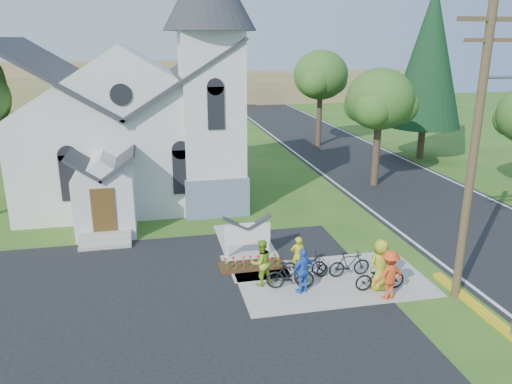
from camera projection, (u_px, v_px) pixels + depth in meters
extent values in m
plane|color=#2C5A19|center=(297.00, 291.00, 17.82)|extent=(120.00, 120.00, 0.00)
cube|color=black|center=(87.00, 348.00, 14.55)|extent=(20.00, 16.00, 0.02)
cube|color=black|center=(375.00, 171.00, 33.84)|extent=(8.00, 90.00, 0.02)
cube|color=#A09B90|center=(332.00, 280.00, 18.58)|extent=(7.00, 4.00, 0.05)
cube|color=silver|center=(130.00, 153.00, 28.03)|extent=(11.00, 9.00, 5.00)
cube|color=slate|center=(214.00, 190.00, 26.25)|extent=(3.20, 3.20, 2.00)
cube|color=silver|center=(212.00, 124.00, 25.22)|extent=(3.00, 3.00, 9.00)
cube|color=silver|center=(106.00, 204.00, 22.82)|extent=(2.60, 2.40, 2.80)
cube|color=#553818|center=(103.00, 210.00, 21.65)|extent=(1.00, 0.10, 2.00)
cube|color=#A09B90|center=(247.00, 256.00, 20.56)|extent=(2.20, 0.40, 0.10)
cube|color=white|center=(227.00, 247.00, 20.24)|extent=(0.12, 0.12, 1.00)
cube|color=white|center=(267.00, 243.00, 20.58)|extent=(0.12, 0.12, 1.00)
cube|color=white|center=(247.00, 234.00, 20.26)|extent=(1.90, 0.14, 0.90)
cube|color=#37220F|center=(252.00, 266.00, 19.72)|extent=(2.60, 1.10, 0.07)
cylinder|color=#473523|center=(473.00, 157.00, 16.01)|extent=(0.28, 0.28, 10.00)
cube|color=#473523|center=(491.00, 19.00, 14.77)|extent=(2.20, 0.14, 0.14)
cube|color=#473523|center=(488.00, 40.00, 14.95)|extent=(1.60, 0.12, 0.12)
cylinder|color=#37281E|center=(376.00, 153.00, 30.14)|extent=(0.44, 0.44, 4.05)
ellipsoid|color=#2F571D|center=(380.00, 99.00, 29.19)|extent=(4.00, 4.00, 3.60)
cylinder|color=#37281E|center=(319.00, 119.00, 41.39)|extent=(0.44, 0.44, 4.50)
ellipsoid|color=#2F571D|center=(321.00, 75.00, 40.34)|extent=(4.40, 4.40, 3.96)
cylinder|color=#37281E|center=(421.00, 142.00, 37.30)|extent=(0.50, 0.50, 2.40)
cone|color=black|center=(430.00, 57.00, 35.47)|extent=(5.20, 5.20, 10.00)
cube|color=olive|center=(225.00, 87.00, 70.76)|extent=(60.00, 8.00, 4.00)
cube|color=olive|center=(109.00, 83.00, 69.18)|extent=(30.00, 6.00, 5.60)
cube|color=olive|center=(336.00, 90.00, 72.25)|extent=(25.00, 6.00, 3.00)
imported|color=gold|center=(298.00, 256.00, 18.77)|extent=(0.59, 0.41, 1.54)
imported|color=black|center=(304.00, 265.00, 18.77)|extent=(1.75, 0.79, 0.89)
imported|color=#86B221|center=(261.00, 262.00, 17.99)|extent=(1.02, 0.91, 1.73)
imported|color=black|center=(290.00, 275.00, 17.77)|extent=(1.79, 0.82, 1.04)
imported|color=blue|center=(303.00, 271.00, 17.42)|extent=(1.06, 0.76, 1.66)
imported|color=black|center=(311.00, 270.00, 18.45)|extent=(1.62, 0.98, 0.81)
imported|color=#DC4418|center=(389.00, 275.00, 17.00)|extent=(1.26, 0.88, 1.78)
imported|color=black|center=(349.00, 264.00, 18.72)|extent=(1.64, 0.49, 0.98)
imported|color=#A1B121|center=(380.00, 265.00, 17.60)|extent=(1.03, 0.77, 1.90)
imported|color=black|center=(380.00, 277.00, 17.73)|extent=(1.85, 0.70, 0.96)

